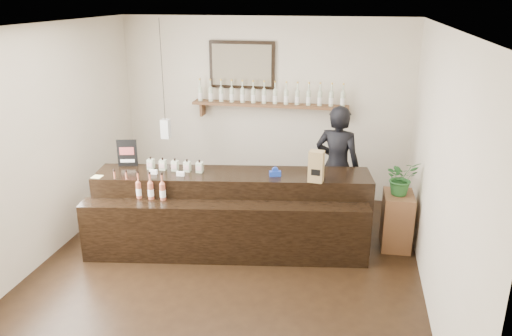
{
  "coord_description": "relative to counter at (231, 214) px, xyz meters",
  "views": [
    {
      "loc": [
        1.35,
        -5.04,
        3.12
      ],
      "look_at": [
        0.22,
        0.7,
        1.06
      ],
      "focal_mm": 35.0,
      "sensor_mm": 36.0,
      "label": 1
    }
  ],
  "objects": [
    {
      "name": "potted_plant",
      "position": [
        2.09,
        0.43,
        0.49
      ],
      "size": [
        0.52,
        0.49,
        0.44
      ],
      "primitive_type": "imported",
      "rotation": [
        0.0,
        0.0,
        0.5
      ],
      "color": "#255D26",
      "rests_on": "side_cabinet"
    },
    {
      "name": "promo_sign",
      "position": [
        -1.4,
        0.12,
        0.69
      ],
      "size": [
        0.25,
        0.08,
        0.36
      ],
      "color": "black",
      "rests_on": "counter"
    },
    {
      "name": "side_cabinet",
      "position": [
        2.09,
        0.43,
        -0.09
      ],
      "size": [
        0.37,
        0.51,
        0.73
      ],
      "color": "brown",
      "rests_on": "ground"
    },
    {
      "name": "shopkeeper",
      "position": [
        1.28,
        0.98,
        0.51
      ],
      "size": [
        0.79,
        0.61,
        1.94
      ],
      "primitive_type": "imported",
      "rotation": [
        0.0,
        0.0,
        2.91
      ],
      "color": "black",
      "rests_on": "ground"
    },
    {
      "name": "room_shell",
      "position": [
        0.09,
        -0.57,
        1.25
      ],
      "size": [
        5.0,
        5.0,
        5.0
      ],
      "color": "beige",
      "rests_on": "ground"
    },
    {
      "name": "tape_dispenser",
      "position": [
        0.55,
        0.12,
        0.56
      ],
      "size": [
        0.15,
        0.09,
        0.12
      ],
      "color": "#16339D",
      "rests_on": "counter"
    },
    {
      "name": "ground",
      "position": [
        0.09,
        -0.57,
        -0.46
      ],
      "size": [
        5.0,
        5.0,
        0.0
      ],
      "primitive_type": "plane",
      "color": "black",
      "rests_on": "ground"
    },
    {
      "name": "back_wall_decor",
      "position": [
        -0.05,
        1.8,
        1.3
      ],
      "size": [
        2.66,
        0.96,
        1.69
      ],
      "color": "brown",
      "rests_on": "ground"
    },
    {
      "name": "counter",
      "position": [
        0.0,
        0.0,
        0.0
      ],
      "size": [
        3.53,
        1.44,
        1.13
      ],
      "color": "black",
      "rests_on": "ground"
    },
    {
      "name": "paper_bag",
      "position": [
        1.06,
        0.04,
        0.71
      ],
      "size": [
        0.19,
        0.15,
        0.38
      ],
      "color": "olive",
      "rests_on": "counter"
    }
  ]
}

